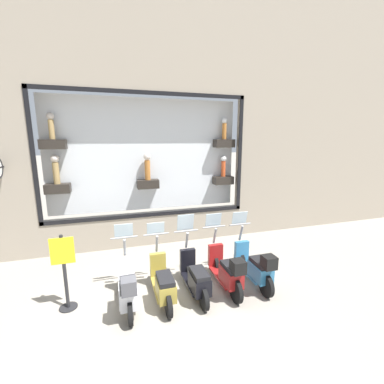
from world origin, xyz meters
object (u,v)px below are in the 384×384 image
(scooter_teal_0, at_px, (255,266))
(scooter_olive_3, at_px, (163,283))
(scooter_red_1, at_px, (227,271))
(shop_sign_post, at_px, (64,270))
(scooter_white_4, at_px, (128,288))
(scooter_black_2, at_px, (195,277))

(scooter_teal_0, xyz_separation_m, scooter_olive_3, (0.05, 2.23, -0.06))
(scooter_teal_0, bearing_deg, scooter_red_1, 89.79)
(scooter_olive_3, bearing_deg, scooter_teal_0, -91.34)
(scooter_red_1, relative_size, shop_sign_post, 1.12)
(scooter_red_1, distance_m, shop_sign_post, 3.48)
(scooter_white_4, bearing_deg, scooter_teal_0, -89.82)
(scooter_red_1, xyz_separation_m, scooter_white_4, (-0.01, 2.23, -0.02))
(scooter_teal_0, distance_m, scooter_olive_3, 2.23)
(scooter_white_4, bearing_deg, scooter_red_1, -89.70)
(scooter_olive_3, bearing_deg, shop_sign_post, 80.98)
(scooter_olive_3, relative_size, shop_sign_post, 1.11)
(scooter_black_2, bearing_deg, shop_sign_post, 83.52)
(scooter_teal_0, bearing_deg, scooter_white_4, 90.18)
(scooter_teal_0, xyz_separation_m, scooter_white_4, (-0.01, 2.97, -0.02))
(scooter_black_2, distance_m, shop_sign_post, 2.75)
(scooter_black_2, bearing_deg, scooter_olive_3, 90.32)
(scooter_olive_3, height_order, shop_sign_post, shop_sign_post)
(shop_sign_post, bearing_deg, scooter_red_1, -95.97)
(scooter_black_2, height_order, scooter_olive_3, scooter_black_2)
(shop_sign_post, bearing_deg, scooter_olive_3, -99.02)
(scooter_black_2, relative_size, scooter_olive_3, 1.00)
(scooter_teal_0, relative_size, shop_sign_post, 1.12)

